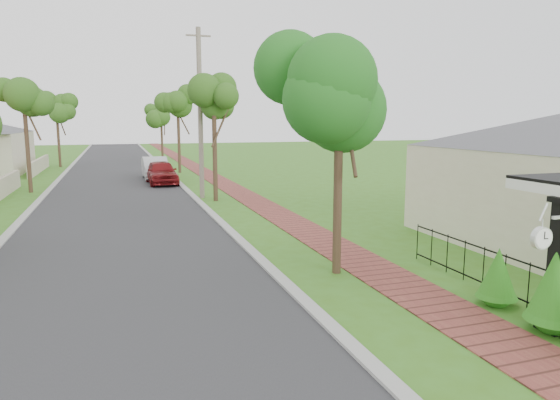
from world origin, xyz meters
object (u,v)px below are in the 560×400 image
parked_car_white (155,168)px  utility_pole (200,113)px  station_clock (544,236)px  parked_car_red (161,172)px  near_tree (340,96)px  porch_post (559,272)px

parked_car_white → utility_pole: (1.60, -9.05, 3.48)m
utility_pole → station_clock: (2.66, -18.56, -2.26)m
parked_car_red → near_tree: size_ratio=0.76×
porch_post → station_clock: size_ratio=2.41×
station_clock → parked_car_red: bearing=99.4°
parked_car_red → parked_car_white: (-0.16, 2.77, 0.01)m
porch_post → utility_pole: 18.75m
parked_car_white → station_clock: 27.96m
utility_pole → station_clock: bearing=-81.8°
porch_post → parked_car_white: 27.68m
near_tree → station_clock: (1.50, -4.92, -2.49)m
parked_car_white → near_tree: size_ratio=0.79×
porch_post → station_clock: (-0.85, -0.40, 0.83)m
porch_post → parked_car_red: (-4.96, 24.43, -0.40)m
parked_car_red → utility_pole: bearing=-79.0°
near_tree → station_clock: 5.72m
parked_car_red → station_clock: station_clock is taller
parked_car_white → near_tree: bearing=-83.9°
porch_post → parked_car_red: bearing=101.5°
parked_car_red → near_tree: near_tree is taller
parked_car_red → parked_car_white: 2.78m
porch_post → station_clock: bearing=-154.9°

